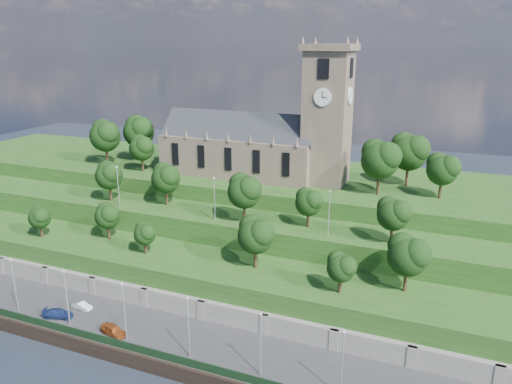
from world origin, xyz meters
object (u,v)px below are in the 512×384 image
at_px(church, 262,140).
at_px(car_right, 58,313).
at_px(car_left, 113,330).
at_px(car_middle, 82,306).

distance_m(church, car_right, 49.54).
relative_size(car_left, car_right, 0.97).
bearing_deg(church, car_left, -96.94).
xyz_separation_m(church, car_middle, (-14.24, -39.23, -19.96)).
bearing_deg(car_middle, car_left, -108.34).
bearing_deg(car_right, church, -36.94).
relative_size(church, car_right, 8.60).
height_order(car_left, car_middle, car_left).
bearing_deg(car_left, car_right, 101.98).
bearing_deg(car_right, car_middle, -42.90).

